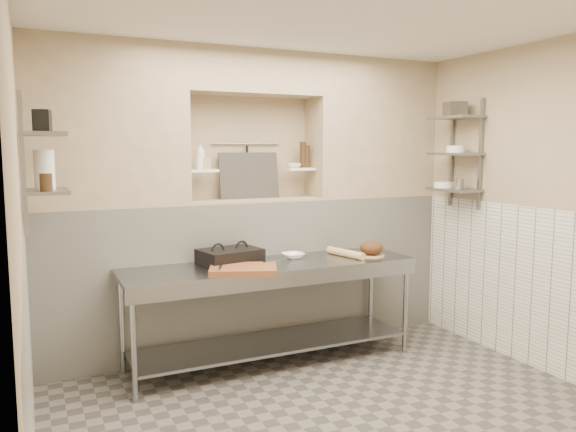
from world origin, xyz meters
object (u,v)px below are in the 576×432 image
rolling_pin (346,253)px  jug_left (44,170)px  bread_loaf (372,248)px  bottle_soap (200,156)px  bowl_alcove (294,166)px  prep_table (272,293)px  mixing_bowl (293,256)px  cutting_board (243,269)px  panini_press (230,257)px

rolling_pin → jug_left: jug_left is taller
bread_loaf → bottle_soap: (-1.45, 0.63, 0.86)m
bowl_alcove → jug_left: 2.36m
prep_table → bowl_alcove: (0.48, 0.56, 1.09)m
mixing_bowl → bowl_alcove: bowl_alcove is taller
cutting_board → panini_press: bearing=89.3°
panini_press → jug_left: (-1.45, -0.22, 0.78)m
panini_press → mixing_bowl: panini_press is taller
bread_loaf → bowl_alcove: 1.10m
jug_left → bowl_alcove: bearing=16.0°
cutting_board → bowl_alcove: bowl_alcove is taller
panini_press → jug_left: size_ratio=2.02×
rolling_pin → bowl_alcove: bearing=116.1°
panini_press → cutting_board: bearing=-101.8°
prep_table → bread_loaf: (0.99, -0.07, 0.34)m
prep_table → mixing_bowl: mixing_bowl is taller
bowl_alcove → cutting_board: bearing=-137.0°
cutting_board → bread_loaf: bearing=6.2°
prep_table → panini_press: (-0.34, 0.12, 0.33)m
prep_table → bowl_alcove: size_ratio=18.06×
mixing_bowl → jug_left: 2.24m
rolling_pin → prep_table: bearing=-179.5°
rolling_pin → jug_left: bearing=-177.8°
bottle_soap → bowl_alcove: bearing=-0.6°
bottle_soap → jug_left: bearing=-153.6°
cutting_board → bottle_soap: (-0.11, 0.78, 0.91)m
mixing_bowl → bread_loaf: 0.74m
mixing_bowl → bread_loaf: bearing=-16.8°
rolling_pin → bread_loaf: size_ratio=2.10×
bowl_alcove → jug_left: bearing=-164.0°
mixing_bowl → bowl_alcove: size_ratio=1.38×
bottle_soap → bowl_alcove: (0.94, -0.01, -0.10)m
prep_table → bread_loaf: 1.05m
panini_press → rolling_pin: (1.09, -0.12, -0.03)m
panini_press → cutting_board: panini_press is taller
prep_table → jug_left: 2.11m
rolling_pin → bottle_soap: (-1.21, 0.56, 0.90)m
prep_table → bottle_soap: size_ratio=10.52×
mixing_bowl → rolling_pin: bearing=-16.6°
panini_press → bowl_alcove: bowl_alcove is taller
bottle_soap → jug_left: (-1.33, -0.66, -0.08)m
mixing_bowl → bowl_alcove: (0.20, 0.41, 0.81)m
panini_press → bottle_soap: (-0.12, 0.44, 0.87)m
bread_loaf → jug_left: size_ratio=0.78×
panini_press → jug_left: bearing=177.4°
cutting_board → mixing_bowl: (0.62, 0.36, 0.00)m
bread_loaf → bowl_alcove: (-0.51, 0.62, 0.76)m
panini_press → jug_left: 1.66m
cutting_board → mixing_bowl: size_ratio=2.70×
panini_press → mixing_bowl: (0.62, 0.02, -0.04)m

